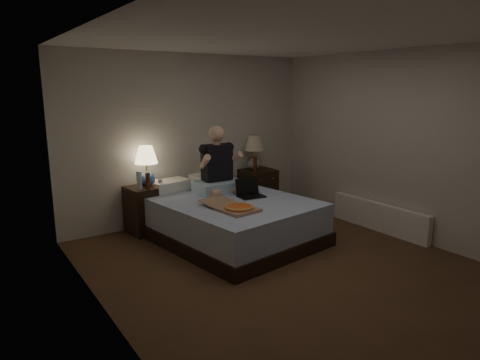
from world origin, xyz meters
TOP-DOWN VIEW (x-y plane):
  - floor at (0.00, 0.00)m, footprint 4.00×4.50m
  - ceiling at (0.00, 0.00)m, footprint 4.00×4.50m
  - wall_back at (0.00, 2.25)m, footprint 4.00×0.00m
  - wall_left at (-2.00, 0.00)m, footprint 0.00×4.50m
  - wall_right at (2.00, 0.00)m, footprint 0.00×4.50m
  - bed at (-0.03, 1.15)m, footprint 1.95×2.43m
  - nightstand_left at (-0.83, 2.01)m, footprint 0.56×0.51m
  - nightstand_right at (1.11, 2.03)m, footprint 0.55×0.50m
  - lamp_left at (-0.79, 2.05)m, footprint 0.35×0.35m
  - lamp_right at (1.06, 2.05)m, footprint 0.40×0.40m
  - water_bottle at (-0.96, 1.91)m, footprint 0.07×0.07m
  - soda_can at (-0.66, 1.90)m, footprint 0.07×0.07m
  - beer_bottle_left at (-0.86, 1.84)m, footprint 0.06×0.06m
  - beer_bottle_right at (1.00, 1.94)m, footprint 0.06×0.06m
  - person at (0.06, 1.52)m, footprint 0.68×0.54m
  - laptop at (0.27, 1.03)m, footprint 0.37×0.32m
  - pizza_box at (-0.25, 0.56)m, footprint 0.49×0.80m
  - radiator at (1.93, 0.22)m, footprint 0.10×1.60m

SIDE VIEW (x-z plane):
  - floor at x=0.00m, z-range 0.00..0.00m
  - radiator at x=1.93m, z-range 0.00..0.40m
  - bed at x=-0.03m, z-range 0.00..0.56m
  - nightstand_left at x=-0.83m, z-range 0.00..0.66m
  - nightstand_right at x=1.11m, z-range 0.00..0.69m
  - pizza_box at x=-0.25m, z-range 0.56..0.64m
  - laptop at x=0.27m, z-range 0.56..0.80m
  - soda_can at x=-0.66m, z-range 0.66..0.76m
  - beer_bottle_left at x=-0.86m, z-range 0.66..0.89m
  - water_bottle at x=-0.96m, z-range 0.66..0.91m
  - beer_bottle_right at x=1.00m, z-range 0.69..0.92m
  - lamp_left at x=-0.79m, z-range 0.66..1.22m
  - lamp_right at x=1.06m, z-range 0.69..1.25m
  - person at x=0.06m, z-range 0.56..1.49m
  - wall_back at x=0.00m, z-range 0.00..2.50m
  - wall_left at x=-2.00m, z-range 0.00..2.50m
  - wall_right at x=2.00m, z-range 0.00..2.50m
  - ceiling at x=0.00m, z-range 2.50..2.50m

